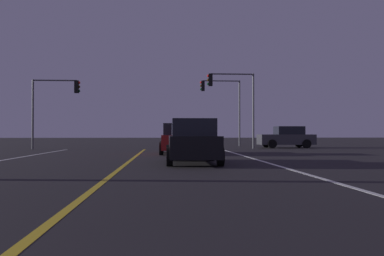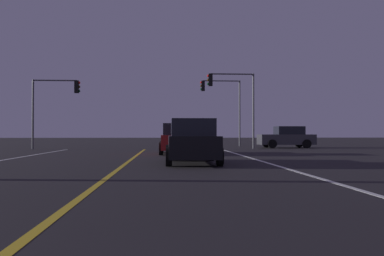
% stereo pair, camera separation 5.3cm
% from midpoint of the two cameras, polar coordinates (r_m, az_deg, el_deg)
% --- Properties ---
extents(lane_edge_right, '(0.16, 35.10, 0.01)m').
position_cam_midpoint_polar(lane_edge_right, '(11.58, 16.47, -6.49)').
color(lane_edge_right, silver).
rests_on(lane_edge_right, ground).
extents(lane_center_divider, '(0.16, 35.10, 0.01)m').
position_cam_midpoint_polar(lane_center_divider, '(10.98, -11.77, -6.82)').
color(lane_center_divider, gold).
rests_on(lane_center_divider, ground).
extents(car_lead_same_lane, '(2.02, 4.30, 1.70)m').
position_cam_midpoint_polar(car_lead_same_lane, '(15.14, 0.10, -2.05)').
color(car_lead_same_lane, black).
rests_on(car_lead_same_lane, ground).
extents(car_ahead_far, '(2.02, 4.30, 1.70)m').
position_cam_midpoint_polar(car_ahead_far, '(22.14, -2.07, -1.64)').
color(car_ahead_far, black).
rests_on(car_ahead_far, ground).
extents(car_crossing_side, '(4.30, 2.02, 1.70)m').
position_cam_midpoint_polar(car_crossing_side, '(31.95, 13.64, -1.34)').
color(car_crossing_side, black).
rests_on(car_crossing_side, ground).
extents(traffic_light_near_right, '(3.55, 0.36, 5.61)m').
position_cam_midpoint_polar(traffic_light_near_right, '(29.42, 5.79, 5.14)').
color(traffic_light_near_right, '#4C4C51').
rests_on(traffic_light_near_right, ground).
extents(traffic_light_near_left, '(3.42, 0.36, 5.02)m').
position_cam_midpoint_polar(traffic_light_near_left, '(30.03, -19.01, 4.27)').
color(traffic_light_near_left, '#4C4C51').
rests_on(traffic_light_near_left, ground).
extents(traffic_light_far_right, '(3.58, 0.36, 5.83)m').
position_cam_midpoint_polar(traffic_light_far_right, '(34.85, 4.31, 4.47)').
color(traffic_light_far_right, '#4C4C51').
rests_on(traffic_light_far_right, ground).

